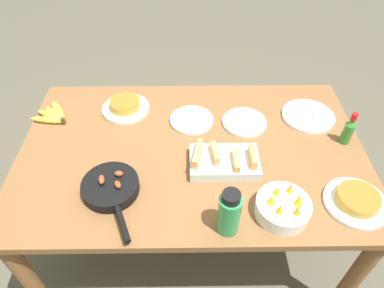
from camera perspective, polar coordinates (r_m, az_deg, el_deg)
name	(u,v)px	position (r m, az deg, el deg)	size (l,w,h in m)	color
ground_plane	(192,237)	(2.19, 0.00, -15.18)	(14.00, 14.00, 0.00)	#565142
dining_table	(192,163)	(1.64, 0.00, -3.22)	(1.57, 0.99, 0.78)	brown
banana_bunch	(54,115)	(1.84, -22.04, 4.50)	(0.19, 0.18, 0.04)	gold
melon_tray	(224,161)	(1.47, 5.34, -2.89)	(0.30, 0.18, 0.10)	silver
skillet	(111,188)	(1.42, -13.34, -7.12)	(0.23, 0.37, 0.08)	black
frittata_plate_center	(357,201)	(1.49, 25.76, -8.49)	(0.25, 0.25, 0.06)	white
frittata_plate_side	(125,106)	(1.79, -11.03, 6.21)	(0.24, 0.24, 0.06)	white
empty_plate_near_front	(308,116)	(1.82, 18.78, 4.43)	(0.26, 0.26, 0.02)	white
empty_plate_far_left	(244,122)	(1.70, 8.71, 3.59)	(0.22, 0.22, 0.02)	white
empty_plate_far_right	(192,120)	(1.70, -0.04, 4.01)	(0.21, 0.21, 0.02)	white
fruit_bowl_mango	(283,207)	(1.35, 14.90, -10.16)	(0.21, 0.21, 0.12)	white
water_bottle	(229,213)	(1.23, 6.22, -11.34)	(0.08, 0.08, 0.21)	#2D9351
hot_sauce_bottle	(349,130)	(1.70, 24.63, 2.13)	(0.05, 0.05, 0.17)	#337F2D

